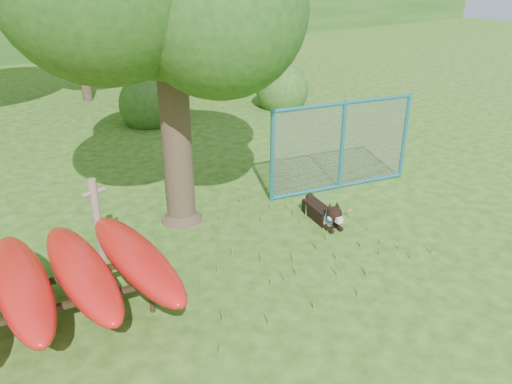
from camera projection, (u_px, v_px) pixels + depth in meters
ground at (292, 277)px, 7.92m from camera, size 80.00×80.00×0.00m
wooden_post at (97, 219)px, 8.05m from camera, size 0.41×0.16×1.48m
kayak_rack at (52, 278)px, 6.62m from camera, size 3.05×3.27×0.97m
husky_dog at (324, 213)px, 9.52m from camera, size 0.52×1.25×0.57m
fence_section at (342, 146)px, 10.64m from camera, size 3.29×0.92×3.28m
wildflower_clump at (350, 211)px, 9.67m from camera, size 0.09×0.08×0.20m
shrub_right at (282, 107)px, 17.28m from camera, size 1.80×1.80×1.80m
shrub_mid at (150, 123)px, 15.52m from camera, size 1.80×1.80×1.80m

